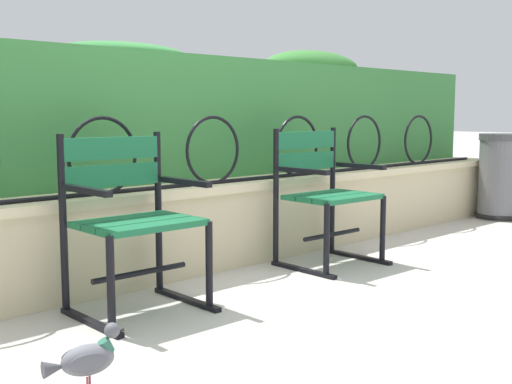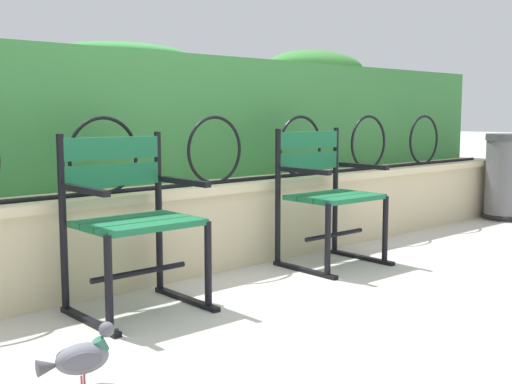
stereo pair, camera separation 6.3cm
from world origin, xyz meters
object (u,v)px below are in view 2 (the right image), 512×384
at_px(park_chair_left, 130,216).
at_px(park_chair_right, 326,192).
at_px(trash_bin, 508,179).
at_px(pigeon_near_chairs, 81,357).

bearing_deg(park_chair_left, park_chair_right, -0.03).
bearing_deg(trash_bin, park_chair_left, -179.34).
relative_size(park_chair_left, park_chair_right, 1.00).
xyz_separation_m(park_chair_left, park_chair_right, (1.45, -0.00, -0.00)).
height_order(park_chair_right, pigeon_near_chairs, park_chair_right).
distance_m(park_chair_left, park_chair_right, 1.45).
bearing_deg(park_chair_right, park_chair_left, 179.97).
xyz_separation_m(pigeon_near_chairs, trash_bin, (4.64, 0.74, 0.26)).
relative_size(park_chair_left, trash_bin, 1.11).
bearing_deg(trash_bin, pigeon_near_chairs, -171.00).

